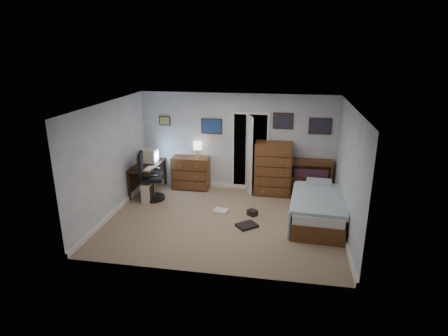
# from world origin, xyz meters

# --- Properties ---
(floor) EXTENTS (5.00, 4.00, 0.02)m
(floor) POSITION_xyz_m (0.00, 0.00, -0.01)
(floor) COLOR gray
(floor) RESTS_ON ground
(computer_desk) EXTENTS (0.60, 1.29, 0.74)m
(computer_desk) POSITION_xyz_m (-2.29, 1.32, 0.57)
(computer_desk) COLOR black
(computer_desk) RESTS_ON floor
(crt_monitor) EXTENTS (0.39, 0.36, 0.36)m
(crt_monitor) POSITION_xyz_m (-2.18, 1.47, 0.93)
(crt_monitor) COLOR beige
(crt_monitor) RESTS_ON computer_desk
(keyboard) EXTENTS (0.15, 0.40, 0.02)m
(keyboard) POSITION_xyz_m (-2.02, 0.97, 0.76)
(keyboard) COLOR beige
(keyboard) RESTS_ON computer_desk
(pc_tower) EXTENTS (0.21, 0.42, 0.45)m
(pc_tower) POSITION_xyz_m (-2.00, 0.77, 0.22)
(pc_tower) COLOR beige
(pc_tower) RESTS_ON floor
(office_chair) EXTENTS (0.71, 0.71, 1.20)m
(office_chair) POSITION_xyz_m (-1.98, 0.86, 0.46)
(office_chair) COLOR black
(office_chair) RESTS_ON floor
(media_stack) EXTENTS (0.14, 0.14, 0.71)m
(media_stack) POSITION_xyz_m (-2.32, 1.71, 0.35)
(media_stack) COLOR maroon
(media_stack) RESTS_ON floor
(low_dresser) EXTENTS (0.97, 0.50, 0.86)m
(low_dresser) POSITION_xyz_m (-1.18, 1.77, 0.43)
(low_dresser) COLOR brown
(low_dresser) RESTS_ON floor
(table_lamp) EXTENTS (0.22, 0.22, 0.42)m
(table_lamp) POSITION_xyz_m (-0.98, 1.77, 1.16)
(table_lamp) COLOR gold
(table_lamp) RESTS_ON low_dresser
(doorway) EXTENTS (0.96, 1.12, 2.05)m
(doorway) POSITION_xyz_m (0.35, 2.27, 1.00)
(doorway) COLOR black
(doorway) RESTS_ON floor
(tall_dresser) EXTENTS (0.92, 0.55, 1.35)m
(tall_dresser) POSITION_xyz_m (0.97, 1.75, 0.67)
(tall_dresser) COLOR brown
(tall_dresser) RESTS_ON floor
(headboard_bookcase) EXTENTS (1.03, 0.27, 0.92)m
(headboard_bookcase) POSITION_xyz_m (1.91, 1.86, 0.49)
(headboard_bookcase) COLOR brown
(headboard_bookcase) RESTS_ON floor
(bed) EXTENTS (1.21, 2.10, 0.67)m
(bed) POSITION_xyz_m (1.98, 0.30, 0.32)
(bed) COLOR brown
(bed) RESTS_ON floor
(wall_posters) EXTENTS (4.38, 0.04, 0.60)m
(wall_posters) POSITION_xyz_m (0.57, 1.98, 1.75)
(wall_posters) COLOR #331E11
(wall_posters) RESTS_ON floor
(floor_clutter) EXTENTS (1.11, 1.05, 0.13)m
(floor_clutter) POSITION_xyz_m (0.38, 0.12, 0.04)
(floor_clutter) COLOR black
(floor_clutter) RESTS_ON floor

